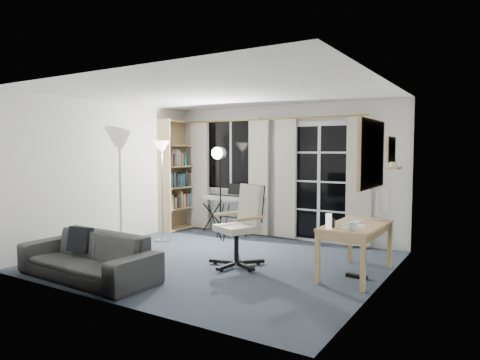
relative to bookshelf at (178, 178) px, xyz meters
name	(u,v)px	position (x,y,z in m)	size (l,w,h in m)	color
floor	(219,261)	(2.13, -1.66, -1.05)	(4.50, 4.00, 0.02)	#384352
window	(232,155)	(1.08, 0.31, 0.46)	(1.20, 0.08, 1.40)	white
french_door	(320,183)	(2.88, 0.31, -0.01)	(1.32, 0.09, 2.11)	white
curtains	(271,178)	(1.99, 0.22, 0.06)	(3.60, 0.07, 2.13)	gold
bookshelf	(178,178)	(0.00, 0.00, 0.00)	(0.38, 1.02, 2.18)	tan
torchiere_lamp	(162,161)	(0.52, -1.06, 0.37)	(0.28, 0.28, 1.75)	#B2B2B7
keyboard_piano	(233,199)	(1.27, 0.04, -0.36)	(1.25, 0.64, 0.90)	black
studio_light	(219,164)	(1.33, -0.49, 0.31)	(0.32, 0.34, 1.68)	black
office_chair	(244,218)	(2.55, -1.66, -0.38)	(0.77, 0.79, 1.12)	black
desk	(356,230)	(4.01, -1.34, -0.46)	(0.65, 1.25, 0.66)	tan
monitor	(381,202)	(4.21, -0.89, -0.12)	(0.16, 0.48, 0.41)	silver
desk_clutter	(346,237)	(3.95, -1.55, -0.52)	(0.40, 0.75, 0.84)	white
mug	(352,226)	(4.11, -1.84, -0.32)	(0.11, 0.09, 0.11)	silver
wall_mirror	(371,154)	(4.35, -2.01, 0.51)	(0.04, 0.94, 0.74)	tan
framed_print	(391,149)	(4.36, -1.11, 0.56)	(0.03, 0.42, 0.32)	tan
wall_shelf	(393,164)	(4.29, -0.61, 0.37)	(0.16, 0.30, 0.18)	tan
sofa	(87,249)	(1.22, -3.21, -0.66)	(1.93, 0.64, 0.75)	#2D2D2F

